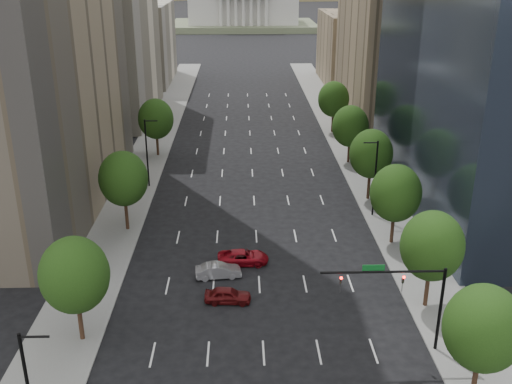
{
  "coord_description": "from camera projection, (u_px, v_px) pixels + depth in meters",
  "views": [
    {
      "loc": [
        -1.55,
        -6.72,
        27.62
      ],
      "look_at": [
        -0.23,
        42.68,
        8.0
      ],
      "focal_mm": 41.4,
      "sensor_mm": 36.0,
      "label": 1
    }
  ],
  "objects": [
    {
      "name": "foothills",
      "position": [
        276.0,
        29.0,
        588.17
      ],
      "size": [
        720.0,
        413.0,
        263.0
      ],
      "color": "brown",
      "rests_on": "ground"
    },
    {
      "name": "car_red_far",
      "position": [
        243.0,
        257.0,
        57.07
      ],
      "size": [
        5.04,
        2.49,
        1.37
      ],
      "primitive_type": "imported",
      "rotation": [
        0.0,
        0.0,
        1.61
      ],
      "color": "maroon",
      "rests_on": "ground"
    },
    {
      "name": "tree_left_1",
      "position": [
        123.0,
        179.0,
        62.23
      ],
      "size": [
        5.2,
        5.2,
        8.97
      ],
      "color": "#382316",
      "rests_on": "ground"
    },
    {
      "name": "parking_tan_right",
      "position": [
        389.0,
        35.0,
        104.47
      ],
      "size": [
        14.0,
        30.0,
        30.0
      ],
      "primitive_type": "cube",
      "color": "#8C7759",
      "rests_on": "ground"
    },
    {
      "name": "car_maroon",
      "position": [
        228.0,
        295.0,
        50.64
      ],
      "size": [
        4.09,
        1.83,
        1.36
      ],
      "primitive_type": "imported",
      "rotation": [
        0.0,
        0.0,
        1.52
      ],
      "color": "#520D0F",
      "rests_on": "ground"
    },
    {
      "name": "tree_left_2",
      "position": [
        156.0,
        119.0,
        86.5
      ],
      "size": [
        5.2,
        5.2,
        8.68
      ],
      "color": "#382316",
      "rests_on": "ground"
    },
    {
      "name": "tree_right_0",
      "position": [
        483.0,
        328.0,
        38.06
      ],
      "size": [
        5.2,
        5.2,
        8.39
      ],
      "color": "#382316",
      "rests_on": "ground"
    },
    {
      "name": "tree_right_1",
      "position": [
        432.0,
        246.0,
        48.15
      ],
      "size": [
        5.2,
        5.2,
        8.75
      ],
      "color": "#382316",
      "rests_on": "ground"
    },
    {
      "name": "sidewalk_right",
      "position": [
        380.0,
        199.0,
        72.57
      ],
      "size": [
        6.0,
        200.0,
        0.15
      ],
      "primitive_type": "cube",
      "color": "slate",
      "rests_on": "ground"
    },
    {
      "name": "filler_left",
      "position": [
        140.0,
        43.0,
        138.88
      ],
      "size": [
        14.0,
        26.0,
        18.0
      ],
      "primitive_type": "cube",
      "color": "beige",
      "rests_on": "ground"
    },
    {
      "name": "capitol",
      "position": [
        243.0,
        7.0,
        245.31
      ],
      "size": [
        60.0,
        40.0,
        35.2
      ],
      "color": "#596647",
      "rests_on": "ground"
    },
    {
      "name": "streetlight_ln",
      "position": [
        147.0,
        151.0,
        74.74
      ],
      "size": [
        1.7,
        0.2,
        9.0
      ],
      "color": "black",
      "rests_on": "ground"
    },
    {
      "name": "midrise_cream_left",
      "position": [
        108.0,
        19.0,
        105.09
      ],
      "size": [
        14.0,
        30.0,
        35.0
      ],
      "primitive_type": "cube",
      "color": "beige",
      "rests_on": "ground"
    },
    {
      "name": "tree_right_3",
      "position": [
        371.0,
        154.0,
        70.39
      ],
      "size": [
        5.2,
        5.2,
        8.89
      ],
      "color": "#382316",
      "rests_on": "ground"
    },
    {
      "name": "traffic_signal",
      "position": [
        409.0,
        291.0,
        42.69
      ],
      "size": [
        9.12,
        0.4,
        7.38
      ],
      "color": "black",
      "rests_on": "ground"
    },
    {
      "name": "sidewalk_left",
      "position": [
        127.0,
        201.0,
        71.8
      ],
      "size": [
        6.0,
        200.0,
        0.15
      ],
      "primitive_type": "cube",
      "color": "slate",
      "rests_on": "ground"
    },
    {
      "name": "car_silver",
      "position": [
        218.0,
        271.0,
        54.6
      ],
      "size": [
        4.38,
        2.0,
        1.39
      ],
      "primitive_type": "imported",
      "rotation": [
        0.0,
        0.0,
        1.7
      ],
      "color": "gray",
      "rests_on": "ground"
    },
    {
      "name": "filler_right",
      "position": [
        353.0,
        49.0,
        137.71
      ],
      "size": [
        14.0,
        26.0,
        16.0
      ],
      "primitive_type": "cube",
      "color": "#8C7759",
      "rests_on": "ground"
    },
    {
      "name": "tree_right_2",
      "position": [
        396.0,
        193.0,
        59.35
      ],
      "size": [
        5.2,
        5.2,
        8.61
      ],
      "color": "#382316",
      "rests_on": "ground"
    },
    {
      "name": "tree_right_5",
      "position": [
        334.0,
        99.0,
        98.32
      ],
      "size": [
        5.2,
        5.2,
        8.75
      ],
      "color": "#382316",
      "rests_on": "ground"
    },
    {
      "name": "tree_right_4",
      "position": [
        350.0,
        126.0,
        83.56
      ],
      "size": [
        5.2,
        5.2,
        8.46
      ],
      "color": "#382316",
      "rests_on": "ground"
    },
    {
      "name": "tree_left_0",
      "position": [
        75.0,
        275.0,
        43.73
      ],
      "size": [
        5.2,
        5.2,
        8.75
      ],
      "color": "#382316",
      "rests_on": "ground"
    },
    {
      "name": "streetlight_rn",
      "position": [
        375.0,
        176.0,
        66.12
      ],
      "size": [
        1.7,
        0.2,
        9.0
      ],
      "color": "black",
      "rests_on": "ground"
    }
  ]
}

